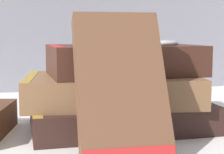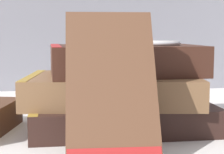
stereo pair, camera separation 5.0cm
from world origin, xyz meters
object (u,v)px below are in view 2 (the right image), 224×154
at_px(book_flat_bottom, 118,115).
at_px(reading_glasses, 71,104).
at_px(book_leaning_front, 111,89).
at_px(pocket_watch, 159,43).
at_px(book_flat_middle, 108,89).
at_px(book_flat_top, 122,60).

distance_m(book_flat_bottom, reading_glasses, 0.19).
xyz_separation_m(book_leaning_front, pocket_watch, (0.08, 0.12, 0.05)).
bearing_deg(book_leaning_front, book_flat_middle, 86.44).
height_order(book_leaning_front, pocket_watch, book_leaning_front).
relative_size(pocket_watch, reading_glasses, 0.66).
bearing_deg(book_flat_top, book_flat_middle, -168.40).
bearing_deg(book_flat_middle, book_flat_bottom, 1.74).
relative_size(book_flat_bottom, book_flat_top, 1.18).
bearing_deg(book_flat_bottom, pocket_watch, 1.88).
relative_size(book_flat_middle, book_leaning_front, 1.56).
xyz_separation_m(pocket_watch, reading_glasses, (-0.13, 0.17, -0.12)).
distance_m(book_flat_middle, book_flat_top, 0.04).
distance_m(book_flat_bottom, book_flat_middle, 0.04).
distance_m(book_flat_middle, book_leaning_front, 0.12).
xyz_separation_m(book_flat_bottom, book_leaning_front, (-0.02, -0.12, 0.06)).
bearing_deg(reading_glasses, book_leaning_front, -70.61).
height_order(book_flat_middle, pocket_watch, pocket_watch).
height_order(book_flat_bottom, book_flat_middle, book_flat_middle).
height_order(book_flat_bottom, reading_glasses, book_flat_bottom).
relative_size(book_flat_bottom, book_flat_middle, 1.03).
height_order(book_flat_bottom, pocket_watch, pocket_watch).
xyz_separation_m(book_flat_bottom, book_flat_top, (0.01, 0.01, 0.08)).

